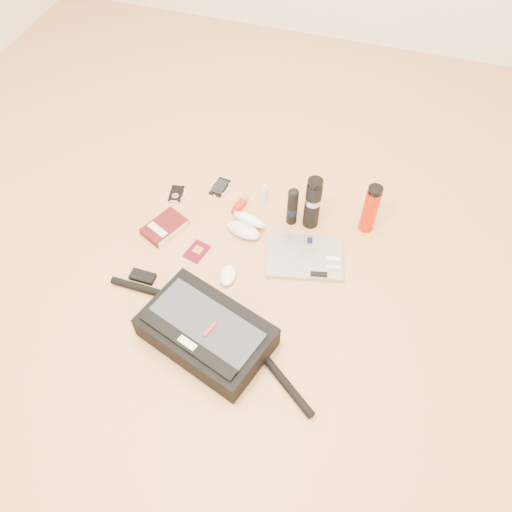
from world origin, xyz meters
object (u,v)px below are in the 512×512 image
(laptop, at_px, (305,257))
(book, at_px, (165,227))
(thermos_black, at_px, (313,203))
(messenger_bag, at_px, (206,332))
(thermos_red, at_px, (370,209))

(laptop, relative_size, book, 1.67)
(laptop, xyz_separation_m, book, (-0.66, -0.03, 0.01))
(laptop, height_order, thermos_black, thermos_black)
(messenger_bag, bearing_deg, thermos_red, 74.93)
(thermos_black, distance_m, thermos_red, 0.26)
(laptop, height_order, thermos_red, thermos_red)
(thermos_red, bearing_deg, messenger_bag, -123.28)
(laptop, distance_m, thermos_red, 0.36)
(book, relative_size, thermos_red, 0.87)
(messenger_bag, relative_size, thermos_black, 3.44)
(messenger_bag, relative_size, laptop, 2.52)
(laptop, bearing_deg, thermos_black, 84.39)
(messenger_bag, xyz_separation_m, laptop, (0.27, 0.50, -0.05))
(thermos_black, relative_size, thermos_red, 1.07)
(thermos_black, bearing_deg, thermos_red, 11.63)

